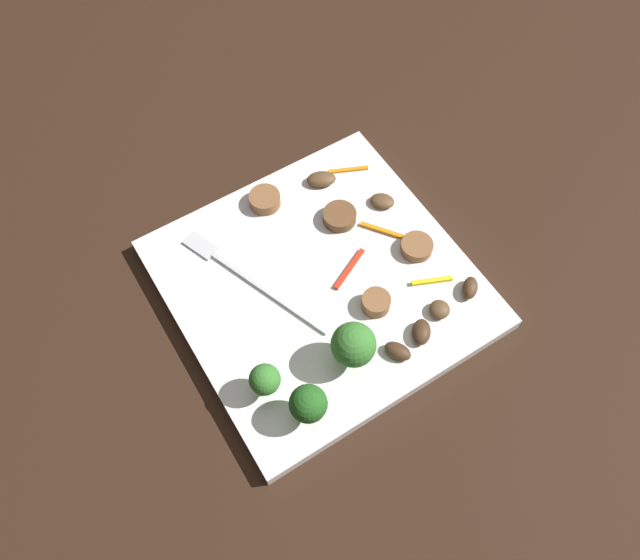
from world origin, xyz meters
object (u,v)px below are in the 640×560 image
at_px(sausage_slice_1, 266,199).
at_px(broccoli_floret_1, 265,380).
at_px(sausage_slice_2, 417,247).
at_px(sausage_slice_3, 376,303).
at_px(mushroom_2, 321,179).
at_px(sausage_slice_0, 340,216).
at_px(mushroom_0, 470,288).
at_px(fork, 244,275).
at_px(pepper_strip_3, 432,281).
at_px(broccoli_floret_0, 353,345).
at_px(mushroom_4, 421,332).
at_px(plate, 320,284).
at_px(mushroom_1, 398,351).
at_px(pepper_strip_0, 349,269).
at_px(broccoli_floret_2, 308,404).
at_px(pepper_strip_1, 385,231).
at_px(mushroom_5, 439,309).
at_px(pepper_strip_2, 348,170).
at_px(mushroom_3, 382,201).

bearing_deg(sausage_slice_1, broccoli_floret_1, 150.40).
height_order(sausage_slice_2, sausage_slice_3, sausage_slice_3).
bearing_deg(sausage_slice_3, broccoli_floret_1, 97.78).
bearing_deg(mushroom_2, broccoli_floret_1, 136.07).
bearing_deg(sausage_slice_0, mushroom_0, -156.06).
relative_size(fork, sausage_slice_2, 5.25).
xyz_separation_m(fork, pepper_strip_3, (-0.11, -0.16, 0.00)).
distance_m(fork, mushroom_0, 0.22).
distance_m(fork, sausage_slice_1, 0.09).
bearing_deg(broccoli_floret_1, broccoli_floret_0, -100.87).
bearing_deg(sausage_slice_0, mushroom_4, 177.50).
relative_size(plate, mushroom_1, 10.85).
distance_m(sausage_slice_2, sausage_slice_3, 0.08).
xyz_separation_m(pepper_strip_0, pepper_strip_3, (-0.06, -0.06, 0.00)).
relative_size(broccoli_floret_2, sausage_slice_2, 1.48).
bearing_deg(sausage_slice_2, mushroom_1, 135.02).
bearing_deg(sausage_slice_0, broccoli_floret_0, 151.27).
distance_m(mushroom_2, pepper_strip_1, 0.09).
height_order(sausage_slice_2, mushroom_5, same).
xyz_separation_m(mushroom_4, mushroom_5, (0.01, -0.03, -0.00)).
xyz_separation_m(sausage_slice_1, mushroom_5, (-0.20, -0.08, -0.00)).
bearing_deg(plate, pepper_strip_3, -123.28).
distance_m(broccoli_floret_1, mushroom_4, 0.16).
relative_size(mushroom_0, pepper_strip_3, 0.59).
relative_size(broccoli_floret_2, mushroom_1, 1.86).
xyz_separation_m(fork, pepper_strip_2, (0.06, -0.16, -0.00)).
distance_m(fork, pepper_strip_3, 0.19).
relative_size(sausage_slice_1, sausage_slice_3, 1.18).
bearing_deg(plate, pepper_strip_0, -100.20).
bearing_deg(pepper_strip_3, mushroom_4, 132.70).
bearing_deg(broccoli_floret_2, sausage_slice_3, -62.73).
distance_m(sausage_slice_1, sausage_slice_3, 0.17).
relative_size(mushroom_1, pepper_strip_0, 0.50).
bearing_deg(pepper_strip_1, mushroom_2, 13.35).
xyz_separation_m(mushroom_2, pepper_strip_2, (-0.00, -0.03, -0.00)).
xyz_separation_m(sausage_slice_2, mushroom_0, (-0.07, -0.02, 0.00)).
xyz_separation_m(mushroom_4, pepper_strip_3, (0.04, -0.04, -0.00)).
distance_m(broccoli_floret_2, sausage_slice_1, 0.24).
xyz_separation_m(sausage_slice_0, mushroom_4, (-0.15, 0.01, 0.00)).
height_order(broccoli_floret_0, pepper_strip_3, broccoli_floret_0).
relative_size(broccoli_floret_0, sausage_slice_3, 1.96).
distance_m(plate, pepper_strip_0, 0.03).
distance_m(broccoli_floret_2, mushroom_3, 0.24).
height_order(sausage_slice_1, pepper_strip_3, sausage_slice_1).
height_order(mushroom_4, mushroom_5, mushroom_4).
xyz_separation_m(sausage_slice_0, pepper_strip_1, (-0.04, -0.03, -0.00)).
bearing_deg(fork, mushroom_3, -111.00).
distance_m(plate, broccoli_floret_1, 0.13).
relative_size(mushroom_5, pepper_strip_0, 0.39).
bearing_deg(pepper_strip_1, plate, 97.96).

